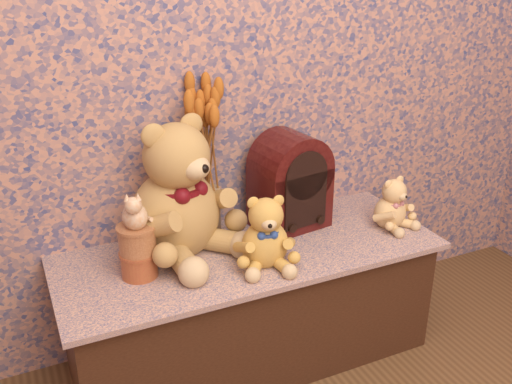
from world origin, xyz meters
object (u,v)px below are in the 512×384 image
ceramic_vase (206,211)px  biscuit_tin_lower (139,264)px  teddy_small (391,200)px  cathedral_radio (290,180)px  teddy_medium (265,227)px  cat_figurine (134,208)px  teddy_large (174,181)px

ceramic_vase → biscuit_tin_lower: ceramic_vase is taller
teddy_small → biscuit_tin_lower: size_ratio=1.80×
cathedral_radio → ceramic_vase: bearing=158.6°
teddy_medium → teddy_small: 0.55m
teddy_medium → teddy_small: teddy_medium is taller
biscuit_tin_lower → cat_figurine: 0.20m
biscuit_tin_lower → ceramic_vase: bearing=32.9°
teddy_large → teddy_small: bearing=-35.6°
cathedral_radio → cat_figurine: size_ratio=2.86×
teddy_large → ceramic_vase: size_ratio=2.91×
teddy_large → teddy_medium: teddy_large is taller
cat_figurine → biscuit_tin_lower: bearing=0.0°
ceramic_vase → teddy_large: bearing=-151.4°
teddy_large → biscuit_tin_lower: (-0.16, -0.12, -0.21)m
biscuit_tin_lower → cat_figurine: cat_figurine is taller
teddy_medium → teddy_small: size_ratio=1.26×
biscuit_tin_lower → teddy_small: bearing=-2.5°
teddy_large → biscuit_tin_lower: teddy_large is taller
teddy_medium → ceramic_vase: size_ratio=1.51×
teddy_large → ceramic_vase: 0.23m
cathedral_radio → ceramic_vase: 0.33m
cathedral_radio → cat_figurine: bearing=-176.5°
biscuit_tin_lower → teddy_large: bearing=36.2°
cathedral_radio → ceramic_vase: cathedral_radio is taller
teddy_small → cathedral_radio: (-0.34, 0.16, 0.08)m
teddy_medium → cathedral_radio: (0.21, 0.22, 0.05)m
teddy_medium → teddy_large: bearing=152.7°
cat_figurine → ceramic_vase: bearing=48.6°
ceramic_vase → cat_figurine: (-0.30, -0.20, 0.15)m
teddy_medium → cat_figurine: size_ratio=2.07×
cat_figurine → teddy_small: bearing=13.2°
teddy_small → biscuit_tin_lower: 0.96m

